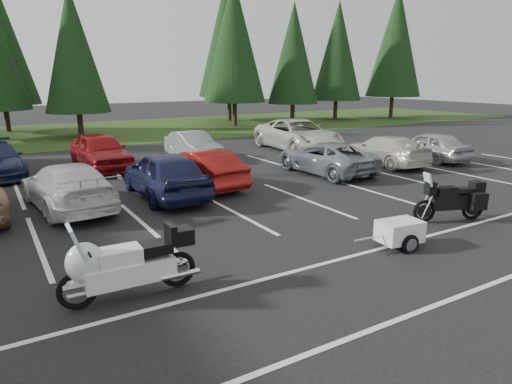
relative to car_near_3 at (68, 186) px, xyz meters
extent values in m
plane|color=black|center=(3.68, -3.94, -0.71)|extent=(120.00, 120.00, 0.00)
cube|color=#253B12|center=(3.68, 20.06, -0.70)|extent=(80.00, 16.00, 0.01)
cube|color=gray|center=(7.68, 51.06, -0.71)|extent=(70.00, 50.00, 0.02)
cube|color=silver|center=(3.68, -1.94, -0.70)|extent=(32.00, 16.00, 0.01)
cylinder|color=#332316|center=(3.68, 17.66, 0.42)|extent=(0.36, 0.36, 2.26)
cone|color=black|center=(3.68, 17.66, 4.93)|extent=(4.14, 4.14, 7.99)
cylinder|color=#332316|center=(15.68, 18.16, 0.64)|extent=(0.36, 0.36, 2.69)
cone|color=black|center=(15.68, 18.16, 6.01)|extent=(4.93, 4.93, 9.52)
cylinder|color=#332316|center=(21.18, 17.86, 0.46)|extent=(0.36, 0.36, 2.33)
cone|color=black|center=(21.18, 17.86, 5.11)|extent=(4.27, 4.27, 8.24)
cylinder|color=#332316|center=(26.68, 18.66, 0.53)|extent=(0.36, 0.36, 2.47)
cone|color=black|center=(26.68, 18.66, 5.47)|extent=(4.53, 4.53, 8.76)
cylinder|color=#332316|center=(32.68, 17.36, 0.71)|extent=(0.36, 0.36, 2.83)
cone|color=black|center=(32.68, 17.36, 6.37)|extent=(5.19, 5.19, 10.03)
cylinder|color=#332316|center=(-0.32, 23.56, 0.65)|extent=(0.36, 0.36, 2.71)
cylinder|color=#332316|center=(17.68, 22.86, 0.79)|extent=(0.36, 0.36, 3.00)
cone|color=black|center=(17.68, 22.86, 6.79)|extent=(5.50, 5.50, 10.62)
imported|color=silver|center=(0.00, 0.00, 0.00)|extent=(2.48, 5.06, 1.42)
imported|color=#181B3D|center=(3.04, -0.24, 0.09)|extent=(1.98, 4.71, 1.59)
imported|color=maroon|center=(4.74, 0.48, -0.01)|extent=(1.84, 4.35, 1.40)
imported|color=gray|center=(10.19, 0.05, -0.05)|extent=(2.29, 4.81, 1.32)
imported|color=beige|center=(13.71, 0.15, -0.04)|extent=(2.02, 4.69, 1.34)
imported|color=#A3A3A7|center=(16.44, -0.19, -0.01)|extent=(1.78, 4.14, 1.39)
imported|color=maroon|center=(2.30, 5.78, 0.09)|extent=(2.11, 4.76, 1.59)
imported|color=gray|center=(6.70, 5.84, -0.03)|extent=(1.52, 4.13, 1.35)
imported|color=beige|center=(12.83, 5.61, 0.13)|extent=(3.24, 6.24, 1.68)
camera|label=1|loc=(-2.05, -14.62, 3.28)|focal=32.00mm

